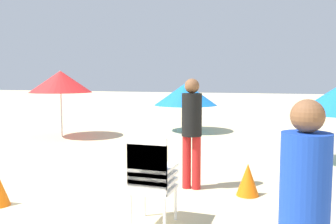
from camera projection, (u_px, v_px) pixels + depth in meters
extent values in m
cube|color=white|center=(154.00, 189.00, 4.39)|extent=(0.48, 0.48, 0.04)
cube|color=white|center=(147.00, 177.00, 4.16)|extent=(0.48, 0.04, 0.40)
cube|color=white|center=(154.00, 182.00, 4.38)|extent=(0.48, 0.48, 0.04)
cube|color=white|center=(147.00, 170.00, 4.15)|extent=(0.48, 0.04, 0.40)
cube|color=white|center=(154.00, 174.00, 4.37)|extent=(0.48, 0.48, 0.04)
cube|color=white|center=(147.00, 162.00, 4.14)|extent=(0.48, 0.04, 0.40)
cube|color=white|center=(154.00, 167.00, 4.36)|extent=(0.48, 0.48, 0.04)
cube|color=white|center=(147.00, 154.00, 4.14)|extent=(0.48, 0.04, 0.40)
cylinder|color=white|center=(175.00, 204.00, 4.54)|extent=(0.04, 0.04, 0.42)
cylinder|color=white|center=(144.00, 200.00, 4.67)|extent=(0.04, 0.04, 0.42)
cylinder|color=white|center=(165.00, 216.00, 4.14)|extent=(0.04, 0.04, 0.42)
cylinder|color=white|center=(131.00, 211.00, 4.28)|extent=(0.04, 0.04, 0.42)
cylinder|color=#193FB2|center=(305.00, 181.00, 2.35)|extent=(0.32, 0.32, 0.63)
sphere|color=brown|center=(308.00, 116.00, 2.31)|extent=(0.22, 0.22, 0.22)
cylinder|color=red|center=(187.00, 162.00, 5.84)|extent=(0.14, 0.14, 0.86)
cylinder|color=red|center=(196.00, 163.00, 5.79)|extent=(0.14, 0.14, 0.86)
cylinder|color=black|center=(192.00, 115.00, 5.75)|extent=(0.32, 0.32, 0.68)
sphere|color=brown|center=(192.00, 86.00, 5.71)|extent=(0.23, 0.23, 0.23)
cylinder|color=beige|center=(186.00, 107.00, 12.07)|extent=(0.04, 0.04, 1.61)
cone|color=blue|center=(186.00, 94.00, 12.03)|extent=(2.09, 2.09, 0.73)
cylinder|color=beige|center=(61.00, 104.00, 10.90)|extent=(0.04, 0.04, 1.99)
cone|color=red|center=(61.00, 82.00, 10.84)|extent=(1.85, 1.85, 0.65)
cone|color=orange|center=(248.00, 179.00, 5.49)|extent=(0.34, 0.34, 0.49)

